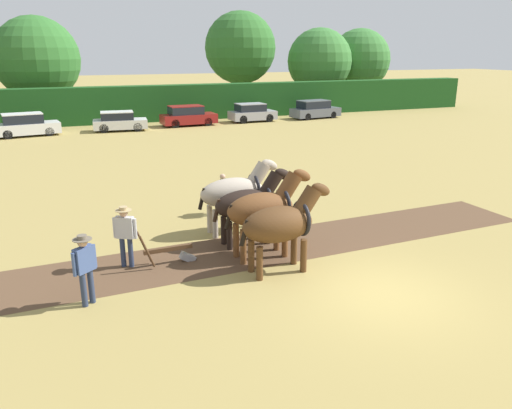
{
  "coord_description": "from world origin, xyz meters",
  "views": [
    {
      "loc": [
        -7.06,
        -9.29,
        5.83
      ],
      "look_at": [
        -1.46,
        4.86,
        1.1
      ],
      "focal_mm": 35.0,
      "sensor_mm": 36.0,
      "label": 1
    }
  ],
  "objects_px": {
    "tree_center_right": "(360,60)",
    "draft_horse_lead_right": "(264,208)",
    "parked_car_center_right": "(188,116)",
    "tree_left": "(37,59)",
    "tree_center_left": "(240,48)",
    "tree_center": "(319,61)",
    "farmer_at_plow": "(125,232)",
    "parked_car_center": "(119,121)",
    "farmer_beside_team": "(223,191)",
    "draft_horse_lead_left": "(282,223)",
    "parked_car_right": "(252,113)",
    "parked_car_center_left": "(26,125)",
    "plow": "(173,253)",
    "farmer_onlooker_left": "(85,264)",
    "draft_horse_trail_right": "(236,192)",
    "draft_horse_trail_left": "(249,203)",
    "parked_car_far_right": "(315,110)"
  },
  "relations": [
    {
      "from": "tree_left",
      "to": "plow",
      "type": "height_order",
      "value": "tree_left"
    },
    {
      "from": "draft_horse_trail_left",
      "to": "plow",
      "type": "distance_m",
      "value": 2.84
    },
    {
      "from": "parked_car_center_right",
      "to": "parked_car_right",
      "type": "distance_m",
      "value": 5.63
    },
    {
      "from": "farmer_onlooker_left",
      "to": "parked_car_center",
      "type": "height_order",
      "value": "farmer_onlooker_left"
    },
    {
      "from": "tree_center_left",
      "to": "parked_car_center",
      "type": "bearing_deg",
      "value": -141.51
    },
    {
      "from": "parked_car_center_right",
      "to": "tree_left",
      "type": "bearing_deg",
      "value": 138.15
    },
    {
      "from": "parked_car_center_left",
      "to": "parked_car_right",
      "type": "distance_m",
      "value": 17.52
    },
    {
      "from": "parked_car_right",
      "to": "parked_car_far_right",
      "type": "bearing_deg",
      "value": -2.4
    },
    {
      "from": "draft_horse_trail_right",
      "to": "parked_car_right",
      "type": "height_order",
      "value": "draft_horse_trail_right"
    },
    {
      "from": "tree_left",
      "to": "tree_center",
      "type": "relative_size",
      "value": 1.07
    },
    {
      "from": "tree_center_left",
      "to": "draft_horse_lead_right",
      "type": "distance_m",
      "value": 39.25
    },
    {
      "from": "draft_horse_trail_left",
      "to": "parked_car_center_right",
      "type": "distance_m",
      "value": 26.06
    },
    {
      "from": "parked_car_center",
      "to": "draft_horse_lead_right",
      "type": "bearing_deg",
      "value": -82.78
    },
    {
      "from": "tree_center_left",
      "to": "parked_car_center_left",
      "type": "xyz_separation_m",
      "value": [
        -20.04,
        -10.84,
        -5.26
      ]
    },
    {
      "from": "draft_horse_lead_right",
      "to": "farmer_at_plow",
      "type": "bearing_deg",
      "value": 167.48
    },
    {
      "from": "tree_center",
      "to": "farmer_beside_team",
      "type": "distance_m",
      "value": 38.29
    },
    {
      "from": "tree_center",
      "to": "farmer_beside_team",
      "type": "xyz_separation_m",
      "value": [
        -21.09,
        -31.72,
        -3.83
      ]
    },
    {
      "from": "draft_horse_lead_left",
      "to": "plow",
      "type": "xyz_separation_m",
      "value": [
        -2.65,
        1.61,
        -1.07
      ]
    },
    {
      "from": "tree_center_left",
      "to": "farmer_beside_team",
      "type": "xyz_separation_m",
      "value": [
        -12.55,
        -32.67,
        -5.15
      ]
    },
    {
      "from": "draft_horse_lead_right",
      "to": "draft_horse_trail_right",
      "type": "relative_size",
      "value": 0.97
    },
    {
      "from": "tree_center_left",
      "to": "tree_center",
      "type": "xyz_separation_m",
      "value": [
        8.54,
        -0.95,
        -1.32
      ]
    },
    {
      "from": "tree_center_left",
      "to": "parked_car_center_left",
      "type": "relative_size",
      "value": 2.12
    },
    {
      "from": "draft_horse_lead_right",
      "to": "parked_car_center_right",
      "type": "xyz_separation_m",
      "value": [
        4.48,
        26.79,
        -0.71
      ]
    },
    {
      "from": "farmer_at_plow",
      "to": "draft_horse_trail_right",
      "type": "bearing_deg",
      "value": -38.39
    },
    {
      "from": "draft_horse_lead_right",
      "to": "draft_horse_lead_left",
      "type": "bearing_deg",
      "value": -90.24
    },
    {
      "from": "draft_horse_lead_left",
      "to": "parked_car_right",
      "type": "height_order",
      "value": "draft_horse_lead_left"
    },
    {
      "from": "draft_horse_lead_right",
      "to": "parked_car_right",
      "type": "relative_size",
      "value": 0.71
    },
    {
      "from": "draft_horse_trail_left",
      "to": "parked_car_center",
      "type": "height_order",
      "value": "draft_horse_trail_left"
    },
    {
      "from": "tree_center_left",
      "to": "draft_horse_lead_right",
      "type": "bearing_deg",
      "value": -108.93
    },
    {
      "from": "tree_center_left",
      "to": "draft_horse_trail_right",
      "type": "xyz_separation_m",
      "value": [
        -12.73,
        -34.62,
        -4.63
      ]
    },
    {
      "from": "tree_center_left",
      "to": "tree_center_right",
      "type": "bearing_deg",
      "value": 2.03
    },
    {
      "from": "tree_left",
      "to": "farmer_onlooker_left",
      "type": "height_order",
      "value": "tree_left"
    },
    {
      "from": "tree_center",
      "to": "parked_car_center",
      "type": "xyz_separation_m",
      "value": [
        -22.16,
        -9.88,
        -4.0
      ]
    },
    {
      "from": "tree_left",
      "to": "parked_car_center",
      "type": "xyz_separation_m",
      "value": [
        5.37,
        -9.44,
        -4.37
      ]
    },
    {
      "from": "parked_car_center",
      "to": "parked_car_center_right",
      "type": "bearing_deg",
      "value": 12.85
    },
    {
      "from": "tree_center_right",
      "to": "draft_horse_lead_right",
      "type": "height_order",
      "value": "tree_center_right"
    },
    {
      "from": "tree_center_left",
      "to": "parked_car_right",
      "type": "bearing_deg",
      "value": -104.63
    },
    {
      "from": "farmer_at_plow",
      "to": "parked_car_center",
      "type": "distance_m",
      "value": 25.5
    },
    {
      "from": "tree_left",
      "to": "farmer_beside_team",
      "type": "relative_size",
      "value": 5.66
    },
    {
      "from": "draft_horse_trail_right",
      "to": "parked_car_right",
      "type": "relative_size",
      "value": 0.73
    },
    {
      "from": "tree_center_right",
      "to": "draft_horse_trail_left",
      "type": "height_order",
      "value": "tree_center_right"
    },
    {
      "from": "tree_center_right",
      "to": "parked_car_center",
      "type": "distance_m",
      "value": 30.53
    },
    {
      "from": "tree_left",
      "to": "parked_car_far_right",
      "type": "relative_size",
      "value": 1.85
    },
    {
      "from": "tree_center_left",
      "to": "draft_horse_lead_right",
      "type": "height_order",
      "value": "tree_center_left"
    },
    {
      "from": "farmer_at_plow",
      "to": "parked_car_right",
      "type": "bearing_deg",
      "value": 1.46
    },
    {
      "from": "farmer_beside_team",
      "to": "draft_horse_lead_right",
      "type": "bearing_deg",
      "value": -64.89
    },
    {
      "from": "tree_center",
      "to": "draft_horse_trail_right",
      "type": "relative_size",
      "value": 2.82
    },
    {
      "from": "tree_center",
      "to": "farmer_at_plow",
      "type": "bearing_deg",
      "value": -125.42
    },
    {
      "from": "draft_horse_lead_left",
      "to": "parked_car_far_right",
      "type": "relative_size",
      "value": 0.59
    },
    {
      "from": "tree_left",
      "to": "tree_center_right",
      "type": "distance_m",
      "value": 33.48
    }
  ]
}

